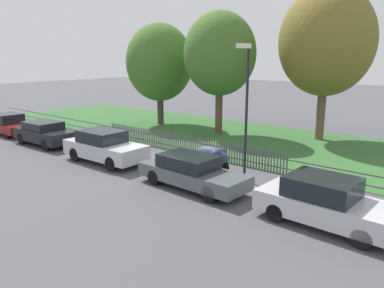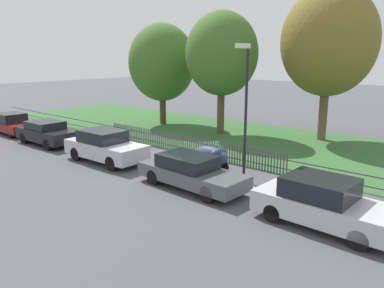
% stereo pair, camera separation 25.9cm
% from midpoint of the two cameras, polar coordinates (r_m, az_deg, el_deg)
% --- Properties ---
extents(ground_plane, '(120.00, 120.00, 0.00)m').
position_cam_midpoint_polar(ground_plane, '(18.11, -7.21, -2.96)').
color(ground_plane, '#4C4C51').
extents(kerb_stone, '(40.51, 0.20, 0.12)m').
position_cam_midpoint_polar(kerb_stone, '(18.15, -6.98, -2.72)').
color(kerb_stone, gray).
rests_on(kerb_stone, ground).
extents(grass_strip, '(40.51, 10.28, 0.01)m').
position_cam_midpoint_polar(grass_strip, '(23.90, 6.52, 1.04)').
color(grass_strip, '#33602D').
rests_on(grass_strip, ground).
extents(park_fence, '(40.51, 0.05, 0.94)m').
position_cam_midpoint_polar(park_fence, '(19.81, -1.66, -0.03)').
color(park_fence, '#4C4C51').
rests_on(park_fence, ground).
extents(parked_car_silver_hatchback, '(3.76, 1.71, 1.37)m').
position_cam_midpoint_polar(parked_car_silver_hatchback, '(27.36, -26.37, 2.74)').
color(parked_car_silver_hatchback, maroon).
rests_on(parked_car_silver_hatchback, ground).
extents(parked_car_black_saloon, '(4.20, 1.91, 1.34)m').
position_cam_midpoint_polar(parked_car_black_saloon, '(23.26, -21.75, 1.59)').
color(parked_car_black_saloon, black).
rests_on(parked_car_black_saloon, ground).
extents(parked_car_navy_estate, '(4.40, 1.90, 1.55)m').
position_cam_midpoint_polar(parked_car_navy_estate, '(18.52, -13.59, -0.36)').
color(parked_car_navy_estate, '#BCBCC1').
rests_on(parked_car_navy_estate, ground).
extents(parked_car_red_compact, '(4.62, 1.79, 1.29)m').
position_cam_midpoint_polar(parked_car_red_compact, '(14.53, -0.58, -4.21)').
color(parked_car_red_compact, '#51565B').
rests_on(parked_car_red_compact, ground).
extents(parked_car_white_van, '(4.21, 1.90, 1.48)m').
position_cam_midpoint_polar(parked_car_white_van, '(12.08, 19.13, -8.34)').
color(parked_car_white_van, '#BCBCC1').
rests_on(parked_car_white_van, ground).
extents(covered_motorcycle, '(1.97, 0.94, 1.09)m').
position_cam_midpoint_polar(covered_motorcycle, '(16.79, 2.62, -1.81)').
color(covered_motorcycle, black).
rests_on(covered_motorcycle, ground).
extents(tree_nearest_kerb, '(4.88, 4.88, 7.38)m').
position_cam_midpoint_polar(tree_nearest_kerb, '(28.06, -5.23, 12.25)').
color(tree_nearest_kerb, '#473828').
rests_on(tree_nearest_kerb, ground).
extents(tree_behind_motorcycle, '(4.60, 4.60, 7.82)m').
position_cam_midpoint_polar(tree_behind_motorcycle, '(24.41, 3.95, 13.51)').
color(tree_behind_motorcycle, brown).
rests_on(tree_behind_motorcycle, ground).
extents(tree_mid_park, '(5.53, 5.53, 9.04)m').
position_cam_midpoint_polar(tree_mid_park, '(23.96, 19.51, 14.46)').
color(tree_mid_park, brown).
rests_on(tree_mid_park, ground).
extents(street_lamp, '(0.20, 0.79, 5.49)m').
position_cam_midpoint_polar(street_lamp, '(14.84, 7.66, 7.13)').
color(street_lamp, black).
rests_on(street_lamp, ground).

